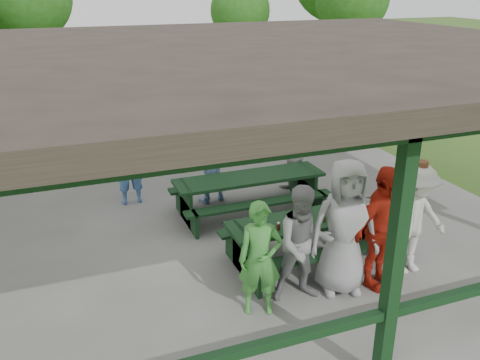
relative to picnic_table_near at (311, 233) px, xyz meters
name	(u,v)px	position (x,y,z in m)	size (l,w,h in m)	color
ground	(251,238)	(-0.51, 1.20, -0.58)	(90.00, 90.00, 0.00)	#2F571B
concrete_slab	(251,235)	(-0.51, 1.20, -0.53)	(10.00, 8.00, 0.10)	slate
pavilion_structure	(253,56)	(-0.51, 1.20, 2.59)	(10.60, 8.60, 3.24)	black
picnic_table_near	(311,233)	(0.00, 0.00, 0.00)	(2.65, 1.39, 0.75)	black
picnic_table_far	(249,189)	(-0.23, 2.00, 0.01)	(2.84, 1.39, 0.75)	black
table_setting	(318,214)	(0.12, 0.02, 0.31)	(2.43, 0.45, 0.10)	white
contestant_green	(260,259)	(-1.26, -0.93, 0.32)	(0.58, 0.38, 1.59)	#40923A
contestant_grey_left	(304,244)	(-0.59, -0.85, 0.36)	(0.82, 0.64, 1.68)	gray
contestant_grey_mid	(344,227)	(0.03, -0.86, 0.51)	(0.97, 0.63, 1.98)	gray
contestant_red	(381,228)	(0.57, -0.95, 0.44)	(1.08, 0.45, 1.84)	#AB1F10
contestant_white_fedora	(414,219)	(1.26, -0.81, 0.39)	(1.12, 0.65, 1.78)	silver
spectator_lblue	(212,167)	(-0.71, 2.80, 0.24)	(1.32, 0.42, 1.43)	#98BFEB
spectator_blue	(128,165)	(-2.27, 3.28, 0.32)	(0.58, 0.38, 1.60)	#406CA8
spectator_grey	(290,151)	(1.06, 2.94, 0.31)	(0.77, 0.60, 1.58)	gray
pickup_truck	(201,101)	(0.95, 8.96, 0.15)	(2.40, 5.21, 1.45)	silver
farm_trailer	(0,116)	(-4.93, 9.62, 0.04)	(3.59, 2.18, 1.25)	navy
tree_mid	(240,11)	(5.34, 16.99, 2.35)	(2.78, 2.78, 4.34)	#342115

